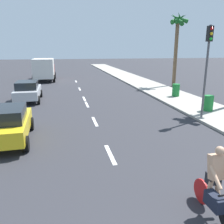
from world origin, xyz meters
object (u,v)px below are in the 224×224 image
object	(u,v)px
palm_tree_far	(177,30)
traffic_signal	(208,56)
parked_car_silver	(28,90)
trash_bin_near	(208,103)
trash_bin_far	(176,90)
parked_car_yellow	(8,123)
delivery_truck	(44,69)
cyclist	(215,187)

from	to	relation	value
palm_tree_far	traffic_signal	world-z (taller)	palm_tree_far
parked_car_silver	trash_bin_near	bearing A→B (deg)	-28.25
palm_tree_far	trash_bin_far	distance (m)	8.33
parked_car_yellow	trash_bin_near	world-z (taller)	parked_car_yellow
delivery_truck	palm_tree_far	size ratio (longest dim) A/B	0.81
parked_car_silver	trash_bin_far	world-z (taller)	parked_car_silver
parked_car_yellow	trash_bin_near	distance (m)	11.72
delivery_truck	palm_tree_far	distance (m)	16.72
cyclist	parked_car_yellow	bearing A→B (deg)	-47.28
traffic_signal	trash_bin_far	distance (m)	6.93
delivery_truck	cyclist	bearing A→B (deg)	-78.49
parked_car_silver	palm_tree_far	xyz separation A→B (m)	(14.60, 4.67, 5.05)
parked_car_silver	delivery_truck	size ratio (longest dim) A/B	0.66
parked_car_yellow	traffic_signal	world-z (taller)	traffic_signal
parked_car_yellow	parked_car_silver	world-z (taller)	same
parked_car_yellow	trash_bin_near	bearing A→B (deg)	10.23
parked_car_silver	delivery_truck	distance (m)	12.50
cyclist	trash_bin_far	distance (m)	14.80
parked_car_yellow	palm_tree_far	bearing A→B (deg)	40.51
traffic_signal	trash_bin_near	bearing A→B (deg)	45.75
cyclist	parked_car_silver	bearing A→B (deg)	-68.18
palm_tree_far	delivery_truck	bearing A→B (deg)	151.10
cyclist	delivery_truck	xyz separation A→B (m)	(-5.61, 27.30, 0.67)
parked_car_yellow	delivery_truck	world-z (taller)	delivery_truck
delivery_truck	trash_bin_far	size ratio (longest dim) A/B	6.12
cyclist	delivery_truck	size ratio (longest dim) A/B	0.29
parked_car_silver	delivery_truck	bearing A→B (deg)	87.01
delivery_truck	traffic_signal	bearing A→B (deg)	-63.28
parked_car_silver	trash_bin_far	distance (m)	11.96
delivery_truck	trash_bin_near	size ratio (longest dim) A/B	6.34
parked_car_yellow	palm_tree_far	xyz separation A→B (m)	(14.33, 13.31, 5.05)
parked_car_yellow	traffic_signal	size ratio (longest dim) A/B	0.78
parked_car_silver	trash_bin_near	world-z (taller)	parked_car_silver
cyclist	trash_bin_near	size ratio (longest dim) A/B	1.85
palm_tree_far	traffic_signal	bearing A→B (deg)	-108.92
parked_car_silver	palm_tree_far	size ratio (longest dim) A/B	0.54
delivery_truck	traffic_signal	xyz separation A→B (m)	(10.02, -19.80, 2.10)
traffic_signal	parked_car_yellow	bearing A→B (deg)	-172.71
parked_car_silver	delivery_truck	world-z (taller)	delivery_truck
trash_bin_near	trash_bin_far	size ratio (longest dim) A/B	0.97
traffic_signal	trash_bin_near	distance (m)	3.44
delivery_truck	trash_bin_near	world-z (taller)	delivery_truck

